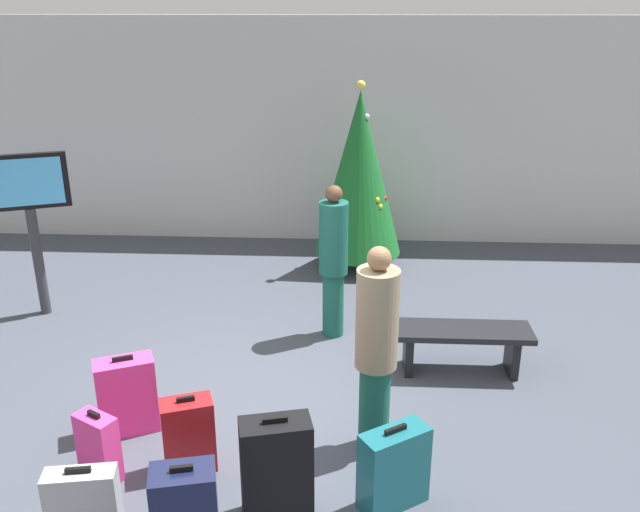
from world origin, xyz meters
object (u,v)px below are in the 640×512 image
object	(u,v)px
traveller_1	(333,258)
suitcase_2	(98,448)
traveller_0	(376,346)
suitcase_5	(127,396)
suitcase_0	(185,512)
suitcase_6	(188,435)
suitcase_1	(394,468)
flight_info_kiosk	(29,204)
waiting_bench	(461,340)
suitcase_3	(84,506)
suitcase_4	(276,469)
holiday_tree	(359,174)

from	to	relation	value
traveller_1	suitcase_2	distance (m)	3.14
traveller_0	suitcase_5	bearing A→B (deg)	176.96
suitcase_0	suitcase_6	size ratio (longest dim) A/B	1.08
suitcase_0	suitcase_1	distance (m)	1.51
flight_info_kiosk	suitcase_0	xyz separation A→B (m)	(2.61, -3.62, -1.03)
suitcase_0	suitcase_1	size ratio (longest dim) A/B	1.05
traveller_1	flight_info_kiosk	bearing A→B (deg)	173.94
waiting_bench	suitcase_3	size ratio (longest dim) A/B	2.31
flight_info_kiosk	suitcase_5	size ratio (longest dim) A/B	2.66
traveller_0	suitcase_0	distance (m)	1.88
traveller_1	suitcase_6	bearing A→B (deg)	-114.14
suitcase_3	suitcase_4	distance (m)	1.34
waiting_bench	suitcase_4	size ratio (longest dim) A/B	1.66
holiday_tree	traveller_0	bearing A→B (deg)	-88.04
suitcase_0	suitcase_2	bearing A→B (deg)	140.26
suitcase_2	suitcase_5	xyz separation A→B (m)	(0.02, 0.64, 0.06)
holiday_tree	suitcase_4	size ratio (longest dim) A/B	3.08
flight_info_kiosk	suitcase_1	size ratio (longest dim) A/B	2.86
suitcase_5	suitcase_6	xyz separation A→B (m)	(0.65, -0.47, -0.03)
suitcase_1	suitcase_4	xyz separation A→B (m)	(-0.85, -0.16, 0.08)
waiting_bench	suitcase_0	world-z (taller)	suitcase_0
traveller_0	suitcase_5	size ratio (longest dim) A/B	2.46
flight_info_kiosk	traveller_1	distance (m)	3.53
flight_info_kiosk	suitcase_0	world-z (taller)	flight_info_kiosk
suitcase_0	suitcase_6	distance (m)	0.90
traveller_1	suitcase_5	bearing A→B (deg)	-131.98
suitcase_1	traveller_1	bearing A→B (deg)	101.29
flight_info_kiosk	traveller_1	xyz separation A→B (m)	(3.48, -0.37, -0.45)
traveller_0	holiday_tree	bearing A→B (deg)	91.96
holiday_tree	suitcase_1	size ratio (longest dim) A/B	3.80
suitcase_5	suitcase_2	bearing A→B (deg)	-92.01
traveller_1	suitcase_3	world-z (taller)	traveller_1
suitcase_2	suitcase_4	size ratio (longest dim) A/B	0.73
waiting_bench	suitcase_4	xyz separation A→B (m)	(-1.61, -2.12, 0.04)
waiting_bench	traveller_0	bearing A→B (deg)	-125.11
suitcase_3	holiday_tree	bearing A→B (deg)	70.31
suitcase_0	suitcase_5	size ratio (longest dim) A/B	0.98
traveller_0	suitcase_3	xyz separation A→B (m)	(-2.01, -1.15, -0.67)
suitcase_2	suitcase_3	world-z (taller)	suitcase_2
suitcase_4	suitcase_6	world-z (taller)	suitcase_4
holiday_tree	suitcase_6	distance (m)	4.75
suitcase_1	suitcase_6	world-z (taller)	suitcase_1
waiting_bench	traveller_1	distance (m)	1.60
traveller_0	suitcase_3	size ratio (longest dim) A/B	2.99
suitcase_1	suitcase_3	bearing A→B (deg)	-167.85
suitcase_2	traveller_1	bearing A→B (deg)	55.66
suitcase_1	suitcase_2	bearing A→B (deg)	175.77
flight_info_kiosk	suitcase_4	world-z (taller)	flight_info_kiosk
flight_info_kiosk	suitcase_2	distance (m)	3.56
suitcase_2	suitcase_4	bearing A→B (deg)	-12.75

